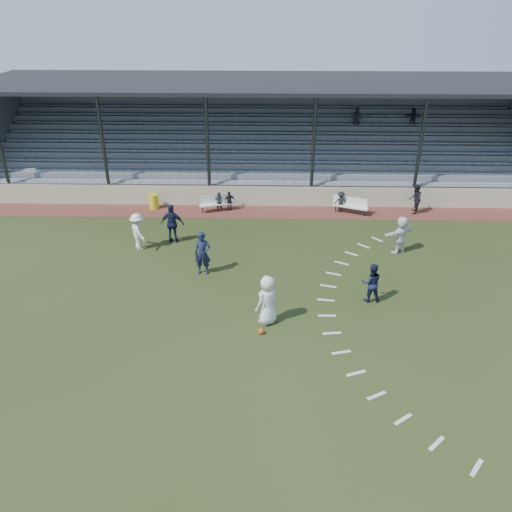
{
  "coord_description": "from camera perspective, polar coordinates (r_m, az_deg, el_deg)",
  "views": [
    {
      "loc": [
        0.51,
        -16.29,
        11.1
      ],
      "look_at": [
        0.0,
        2.5,
        1.3
      ],
      "focal_mm": 35.0,
      "sensor_mm": 36.0,
      "label": 1
    }
  ],
  "objects": [
    {
      "name": "grandstand",
      "position": [
        33.75,
        0.66,
        12.25
      ],
      "size": [
        34.6,
        9.0,
        6.61
      ],
      "color": "slate",
      "rests_on": "ground"
    },
    {
      "name": "player_navy_wing",
      "position": [
        25.34,
        -9.53,
        3.66
      ],
      "size": [
        1.21,
        0.58,
        2.0
      ],
      "primitive_type": "imported",
      "rotation": [
        0.0,
        0.0,
        3.06
      ],
      "color": "#131935",
      "rests_on": "ground"
    },
    {
      "name": "bench_right",
      "position": [
        29.13,
        10.72,
        5.89
      ],
      "size": [
        2.0,
        1.21,
        0.95
      ],
      "rotation": [
        0.0,
        0.0,
        -0.4
      ],
      "color": "silver",
      "rests_on": "cinder_track"
    },
    {
      "name": "player_navy_lead",
      "position": [
        22.19,
        -6.12,
        0.29
      ],
      "size": [
        0.74,
        0.5,
        2.0
      ],
      "primitive_type": "imported",
      "rotation": [
        0.0,
        0.0,
        -0.03
      ],
      "color": "#131935",
      "rests_on": "ground"
    },
    {
      "name": "sub_left_near",
      "position": [
        28.96,
        -4.25,
        6.2
      ],
      "size": [
        0.47,
        0.35,
        1.16
      ],
      "primitive_type": "imported",
      "rotation": [
        0.0,
        0.0,
        3.32
      ],
      "color": "black",
      "rests_on": "cinder_track"
    },
    {
      "name": "ground",
      "position": [
        19.71,
        -0.2,
        -6.72
      ],
      "size": [
        90.0,
        90.0,
        0.0
      ],
      "primitive_type": "plane",
      "color": "#273214",
      "rests_on": "ground"
    },
    {
      "name": "sub_right",
      "position": [
        29.21,
        9.65,
        6.15
      ],
      "size": [
        0.81,
        0.48,
        1.23
      ],
      "primitive_type": "imported",
      "rotation": [
        0.0,
        0.0,
        3.17
      ],
      "color": "black",
      "rests_on": "cinder_track"
    },
    {
      "name": "trash_bin",
      "position": [
        29.96,
        -11.59,
        6.13
      ],
      "size": [
        0.54,
        0.54,
        0.86
      ],
      "primitive_type": "cylinder",
      "color": "yellow",
      "rests_on": "cinder_track"
    },
    {
      "name": "official",
      "position": [
        29.93,
        17.71,
        6.23
      ],
      "size": [
        0.88,
        1.0,
        1.71
      ],
      "primitive_type": "imported",
      "rotation": [
        0.0,
        0.0,
        4.38
      ],
      "color": "black",
      "rests_on": "cinder_track"
    },
    {
      "name": "player_white_wing",
      "position": [
        24.97,
        -13.33,
        2.73
      ],
      "size": [
        1.27,
        1.38,
        1.86
      ],
      "primitive_type": "imported",
      "rotation": [
        0.0,
        0.0,
        2.21
      ],
      "color": "white",
      "rests_on": "ground"
    },
    {
      "name": "player_white_lead",
      "position": [
        18.76,
        1.32,
        -5.05
      ],
      "size": [
        1.14,
        1.13,
        1.99
      ],
      "primitive_type": "imported",
      "rotation": [
        0.0,
        0.0,
        3.9
      ],
      "color": "white",
      "rests_on": "ground"
    },
    {
      "name": "retaining_wall",
      "position": [
        29.75,
        0.48,
        6.87
      ],
      "size": [
        34.0,
        0.18,
        1.2
      ],
      "primitive_type": "cube",
      "color": "#BCB291",
      "rests_on": "ground"
    },
    {
      "name": "bench_left",
      "position": [
        29.09,
        -4.48,
        6.26
      ],
      "size": [
        2.02,
        1.11,
        0.95
      ],
      "rotation": [
        0.0,
        0.0,
        0.35
      ],
      "color": "silver",
      "rests_on": "cinder_track"
    },
    {
      "name": "penalty_arc",
      "position": [
        20.03,
        11.75,
        -6.75
      ],
      "size": [
        3.89,
        14.63,
        0.01
      ],
      "color": "silver",
      "rests_on": "ground"
    },
    {
      "name": "sub_left_far",
      "position": [
        29.04,
        -3.05,
        6.3
      ],
      "size": [
        0.73,
        0.49,
        1.15
      ],
      "primitive_type": "imported",
      "rotation": [
        0.0,
        0.0,
        3.49
      ],
      "color": "black",
      "rests_on": "cinder_track"
    },
    {
      "name": "player_navy_mid",
      "position": [
        20.68,
        13.04,
        -3.0
      ],
      "size": [
        0.83,
        0.66,
        1.67
      ],
      "primitive_type": "imported",
      "rotation": [
        0.0,
        0.0,
        3.17
      ],
      "color": "#131935",
      "rests_on": "ground"
    },
    {
      "name": "player_white_back",
      "position": [
        24.98,
        16.2,
        2.36
      ],
      "size": [
        1.76,
        1.36,
        1.86
      ],
      "primitive_type": "imported",
      "rotation": [
        0.0,
        0.0,
        3.69
      ],
      "color": "white",
      "rests_on": "ground"
    },
    {
      "name": "football",
      "position": [
        18.64,
        0.59,
        -8.6
      ],
      "size": [
        0.22,
        0.22,
        0.22
      ],
      "primitive_type": "sphere",
      "color": "#E3460D",
      "rests_on": "ground"
    },
    {
      "name": "cinder_track",
      "position": [
        28.99,
        0.43,
        5.05
      ],
      "size": [
        34.0,
        2.0,
        0.02
      ],
      "primitive_type": "cube",
      "color": "#572922",
      "rests_on": "ground"
    }
  ]
}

